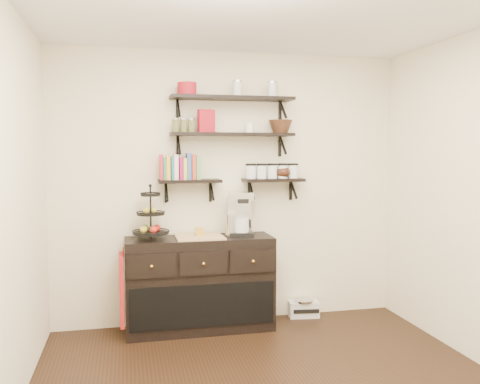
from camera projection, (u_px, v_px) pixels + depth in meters
name	position (u px, v px, depth m)	size (l,w,h in m)	color
ceiling	(283.00, 1.00, 3.30)	(3.50, 3.50, 0.02)	white
back_wall	(230.00, 188.00, 5.11)	(3.50, 0.02, 2.70)	white
left_wall	(1.00, 214.00, 3.03)	(0.02, 3.50, 2.70)	white
shelf_top	(232.00, 98.00, 4.91)	(1.20, 0.27, 0.23)	black
shelf_mid	(232.00, 135.00, 4.94)	(1.20, 0.27, 0.23)	black
shelf_low_left	(190.00, 182.00, 4.90)	(0.60, 0.25, 0.23)	black
shelf_low_right	(273.00, 181.00, 5.08)	(0.60, 0.25, 0.23)	black
cookbooks	(180.00, 168.00, 4.87)	(0.36, 0.15, 0.26)	red
glass_canisters	(272.00, 172.00, 5.07)	(0.54, 0.10, 0.13)	silver
sideboard	(200.00, 283.00, 4.88)	(1.40, 0.50, 0.92)	black
fruit_stand	(151.00, 221.00, 4.73)	(0.34, 0.34, 0.49)	black
candle	(199.00, 232.00, 4.84)	(0.08, 0.08, 0.08)	#B6872A
coffee_maker	(240.00, 215.00, 4.94)	(0.26, 0.25, 0.43)	black
thermal_carafe	(231.00, 225.00, 4.88)	(0.11, 0.11, 0.22)	silver
apron	(122.00, 289.00, 4.62)	(0.04, 0.28, 0.65)	maroon
radio	(304.00, 308.00, 5.28)	(0.32, 0.23, 0.18)	silver
recipe_box	(206.00, 121.00, 4.87)	(0.16, 0.06, 0.22)	maroon
walnut_bowl	(280.00, 127.00, 5.04)	(0.24, 0.24, 0.13)	black
ramekins	(249.00, 128.00, 4.97)	(0.09, 0.09, 0.10)	white
teapot	(283.00, 171.00, 5.10)	(0.19, 0.14, 0.14)	#351A10
red_pot	(187.00, 89.00, 4.81)	(0.18, 0.18, 0.12)	maroon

